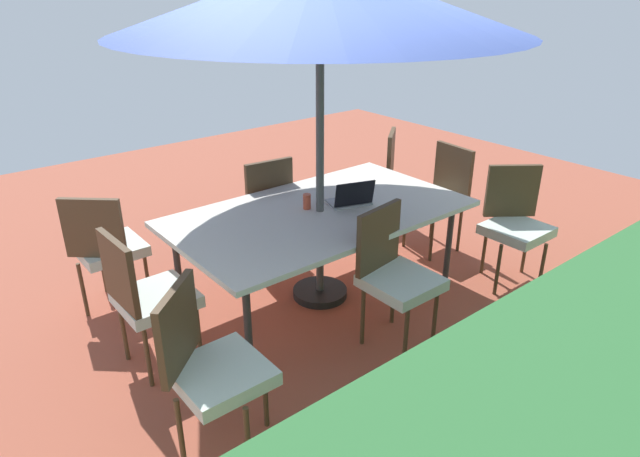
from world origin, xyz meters
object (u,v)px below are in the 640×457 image
Objects in this scene: chair_southeast at (106,245)px; chair_north at (394,271)px; cup at (307,201)px; chair_northwest at (515,220)px; chair_northeast at (209,363)px; chair_southwest at (375,172)px; chair_south at (262,203)px; laptop at (351,199)px; chair_west at (440,193)px; dining_table at (320,216)px; chair_east at (146,293)px.

chair_southeast is 2.15m from chair_north.
cup is at bearing 86.09° from chair_north.
chair_northwest is 2.87m from chair_northeast.
chair_southwest is at bearing -138.97° from chair_southeast.
chair_southwest is at bearing -173.95° from chair_south.
chair_northeast is at bearing 43.31° from laptop.
chair_west is at bearing 176.36° from cup.
chair_northeast is at bearing 34.65° from cup.
cup is (1.47, -0.89, 0.26)m from chair_northwest.
dining_table is at bearing -84.84° from chair_west.
dining_table is at bearing 5.53° from laptop.
chair_north is at bearing 91.37° from dining_table.
chair_northwest is 1.74m from cup.
chair_north is 2.58× the size of laptop.
chair_southeast is at bearing -30.39° from cup.
chair_east is (1.42, -0.00, -0.16)m from dining_table.
laptop is (-1.68, 0.06, 0.25)m from chair_east.
chair_northeast is 1.00× the size of chair_north.
dining_table is 2.31× the size of chair_southeast.
laptop reaches higher than dining_table.
cup is at bearing -7.25° from chair_northeast.
chair_north is at bearing -55.82° from chair_west.
chair_east and chair_northwest have the same top height.
chair_north reaches higher than dining_table.
chair_southwest is at bearing -124.33° from laptop.
chair_southeast is 1.54m from cup.
chair_east is 1.39m from cup.
chair_south is at bearing -95.14° from cup.
chair_east is at bearing 46.25° from chair_northeast.
chair_north is 0.80m from laptop.
laptop is (1.17, 0.06, 0.25)m from chair_west.
laptop is 3.22× the size of cup.
chair_northeast is at bearing 175.85° from chair_east.
chair_southeast is at bearing 45.46° from chair_northeast.
dining_table is 1.42m from chair_east.
chair_east is at bearing -158.91° from chair_northwest.
chair_south is (-1.46, -1.70, 0.00)m from chair_northeast.
chair_northeast is 8.31× the size of cup.
chair_northwest reaches higher than dining_table.
chair_east and chair_south have the same top height.
chair_north is at bearing -143.78° from chair_northwest.
chair_south is at bearing 7.45° from chair_northeast.
chair_south is at bearing -56.40° from laptop.
chair_west reaches higher than laptop.
chair_southeast is 1.00× the size of chair_west.
chair_east and chair_west have the same top height.
chair_south is 0.78m from cup.
chair_southeast is 2.92m from chair_west.
chair_northwest is (-2.84, 0.80, 0.00)m from chair_east.
chair_west is 8.31× the size of cup.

